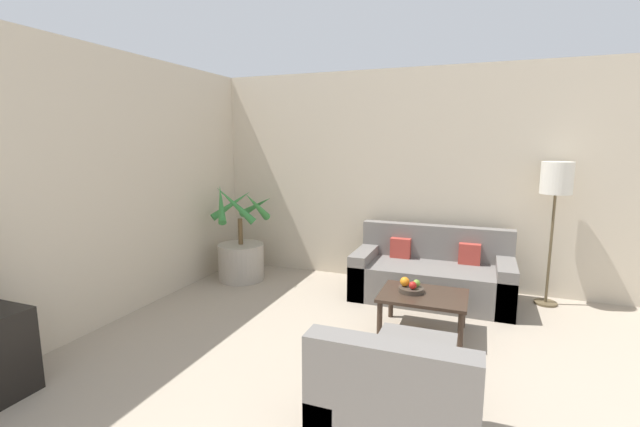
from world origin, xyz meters
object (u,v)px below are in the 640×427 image
at_px(floor_lamp, 556,185).
at_px(ottoman, 415,362).
at_px(apple_red, 413,285).
at_px(coffee_table, 423,299).
at_px(orange_fruit, 405,282).
at_px(potted_palm, 241,253).
at_px(sofa_loveseat, 432,276).
at_px(armchair, 399,417).
at_px(apple_green, 417,283).
at_px(fruit_bowl, 411,290).

xyz_separation_m(floor_lamp, ottoman, (-1.14, -2.15, -1.17)).
bearing_deg(apple_red, coffee_table, 17.31).
height_order(orange_fruit, ottoman, orange_fruit).
distance_m(apple_red, orange_fruit, 0.10).
distance_m(potted_palm, sofa_loveseat, 2.44).
bearing_deg(orange_fruit, apple_red, -33.69).
xyz_separation_m(apple_red, armchair, (0.19, -1.71, -0.20)).
relative_size(potted_palm, floor_lamp, 0.81).
bearing_deg(coffee_table, apple_red, -162.69).
bearing_deg(apple_red, apple_green, 74.60).
distance_m(sofa_loveseat, armchair, 2.71).
bearing_deg(floor_lamp, apple_red, -135.79).
xyz_separation_m(potted_palm, orange_fruit, (2.28, -0.76, 0.12)).
distance_m(fruit_bowl, apple_green, 0.08).
height_order(floor_lamp, apple_green, floor_lamp).
relative_size(apple_red, apple_green, 1.06).
height_order(floor_lamp, armchair, floor_lamp).
bearing_deg(fruit_bowl, orange_fruit, 168.72).
bearing_deg(coffee_table, floor_lamp, 45.76).
bearing_deg(apple_red, sofa_loveseat, 85.98).
bearing_deg(sofa_loveseat, ottoman, -87.12).
height_order(armchair, ottoman, armchair).
relative_size(sofa_loveseat, coffee_table, 2.20).
relative_size(fruit_bowl, ottoman, 0.42).
distance_m(coffee_table, fruit_bowl, 0.14).
relative_size(coffee_table, fruit_bowl, 3.38).
height_order(apple_green, ottoman, apple_green).
bearing_deg(armchair, sofa_loveseat, 92.60).
bearing_deg(potted_palm, sofa_loveseat, 4.16).
relative_size(apple_red, ottoman, 0.13).
bearing_deg(sofa_loveseat, apple_green, -92.94).
relative_size(potted_palm, coffee_table, 1.60).
distance_m(sofa_loveseat, fruit_bowl, 0.96).
relative_size(apple_red, orange_fruit, 0.80).
height_order(coffee_table, ottoman, coffee_table).
height_order(sofa_loveseat, armchair, armchair).
distance_m(potted_palm, coffee_table, 2.58).
bearing_deg(armchair, apple_green, 95.39).
distance_m(sofa_loveseat, apple_red, 1.02).
distance_m(potted_palm, apple_red, 2.50).
relative_size(floor_lamp, apple_red, 21.74).
xyz_separation_m(potted_palm, apple_green, (2.38, -0.73, 0.11)).
relative_size(sofa_loveseat, armchair, 2.02).
distance_m(sofa_loveseat, ottoman, 1.88).
relative_size(sofa_loveseat, orange_fruit, 19.35).
xyz_separation_m(potted_palm, floor_lamp, (3.66, 0.45, 0.99)).
height_order(sofa_loveseat, orange_fruit, sofa_loveseat).
height_order(potted_palm, floor_lamp, floor_lamp).
distance_m(floor_lamp, orange_fruit, 2.03).
xyz_separation_m(sofa_loveseat, floor_lamp, (1.23, 0.27, 1.07)).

